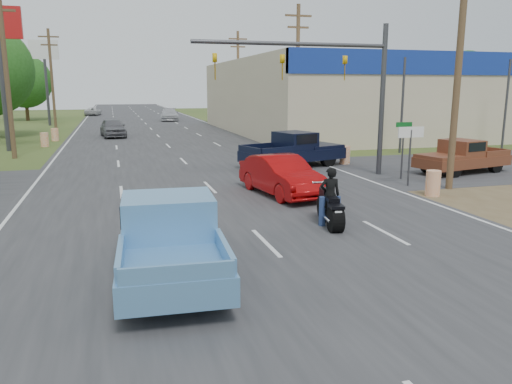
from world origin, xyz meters
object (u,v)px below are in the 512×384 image
object	(u,v)px
brown_pickup	(461,156)
distant_car_white	(93,112)
navy_pickup	(295,149)
distant_car_grey	(113,128)
blue_pickup	(169,235)
rider	(330,198)
red_convertible	(281,176)
motorcycle	(330,209)
distant_car_silver	(170,115)

from	to	relation	value
brown_pickup	distant_car_white	xyz separation A→B (m)	(-19.06, 60.13, -0.22)
navy_pickup	brown_pickup	world-z (taller)	navy_pickup
brown_pickup	distant_car_grey	size ratio (longest dim) A/B	1.12
brown_pickup	distant_car_grey	world-z (taller)	brown_pickup
blue_pickup	navy_pickup	distance (m)	16.12
rider	navy_pickup	distance (m)	11.58
red_convertible	distant_car_grey	distance (m)	26.99
motorcycle	navy_pickup	xyz separation A→B (m)	(3.06, 11.25, 0.39)
brown_pickup	blue_pickup	bearing A→B (deg)	110.48
brown_pickup	distant_car_grey	xyz separation A→B (m)	(-16.33, 23.77, -0.03)
red_convertible	blue_pickup	distance (m)	8.95
blue_pickup	distant_car_white	size ratio (longest dim) A/B	1.29
blue_pickup	distant_car_white	xyz separation A→B (m)	(-3.77, 69.97, -0.32)
motorcycle	rider	distance (m)	0.32
navy_pickup	distant_car_white	world-z (taller)	navy_pickup
motorcycle	distant_car_white	bearing A→B (deg)	106.72
motorcycle	distant_car_white	xyz separation A→B (m)	(-8.86, 67.31, 0.06)
navy_pickup	distant_car_grey	size ratio (longest dim) A/B	1.28
red_convertible	brown_pickup	distance (m)	10.46
red_convertible	distant_car_silver	world-z (taller)	distant_car_silver
motorcycle	distant_car_grey	distance (m)	31.55
distant_car_silver	navy_pickup	bearing A→B (deg)	-81.40
navy_pickup	distant_car_white	bearing A→B (deg)	174.38
blue_pickup	navy_pickup	size ratio (longest dim) A/B	0.94
rider	distant_car_white	xyz separation A→B (m)	(-8.87, 67.24, -0.25)
distant_car_silver	distant_car_white	world-z (taller)	distant_car_silver
brown_pickup	distant_car_white	bearing A→B (deg)	5.32
rider	distant_car_grey	size ratio (longest dim) A/B	0.37
motorcycle	blue_pickup	world-z (taller)	blue_pickup
red_convertible	rider	xyz separation A→B (m)	(-0.03, -4.60, 0.09)
distant_car_silver	distant_car_grey	bearing A→B (deg)	-103.33
motorcycle	brown_pickup	bearing A→B (deg)	44.35
motorcycle	distant_car_silver	world-z (taller)	distant_car_silver
rider	brown_pickup	distance (m)	12.42
rider	brown_pickup	size ratio (longest dim) A/B	0.33
rider	motorcycle	bearing A→B (deg)	90.00
distant_car_grey	distant_car_silver	size ratio (longest dim) A/B	0.87
distant_car_grey	distant_car_white	bearing A→B (deg)	88.17
blue_pickup	rider	bearing A→B (deg)	31.51
navy_pickup	brown_pickup	distance (m)	8.22
brown_pickup	distant_car_white	world-z (taller)	brown_pickup
blue_pickup	distant_car_grey	size ratio (longest dim) A/B	1.20
distant_car_white	distant_car_grey	bearing A→B (deg)	102.07
rider	blue_pickup	xyz separation A→B (m)	(-5.11, -2.73, 0.07)
navy_pickup	distant_car_grey	bearing A→B (deg)	-172.62
red_convertible	distant_car_white	size ratio (longest dim) A/B	1.07
rider	distant_car_grey	world-z (taller)	rider
rider	distant_car_silver	bearing A→B (deg)	-81.85
red_convertible	motorcycle	size ratio (longest dim) A/B	1.93
brown_pickup	red_convertible	bearing A→B (deg)	91.61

